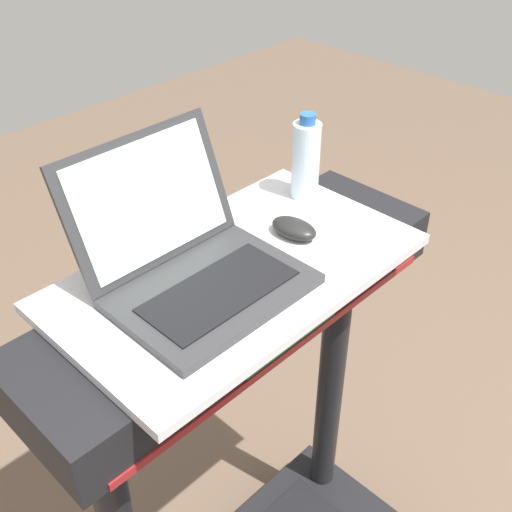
{
  "coord_description": "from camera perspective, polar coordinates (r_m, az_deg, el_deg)",
  "views": [
    {
      "loc": [
        -0.65,
        0.01,
        1.84
      ],
      "look_at": [
        0.0,
        0.65,
        1.18
      ],
      "focal_mm": 44.62,
      "sensor_mm": 36.0,
      "label": 1
    }
  ],
  "objects": [
    {
      "name": "water_bottle",
      "position": [
        1.37,
        4.48,
        8.63
      ],
      "size": [
        0.06,
        0.06,
        0.19
      ],
      "color": "silver",
      "rests_on": "desk_board"
    },
    {
      "name": "laptop",
      "position": [
        1.13,
        -5.82,
        -0.38
      ],
      "size": [
        0.33,
        0.33,
        0.24
      ],
      "rotation": [
        0.0,
        0.0,
        -0.07
      ],
      "color": "#2D2D30",
      "rests_on": "desk_board"
    },
    {
      "name": "desk_board",
      "position": [
        1.19,
        -1.71,
        -1.36
      ],
      "size": [
        0.69,
        0.4,
        0.02
      ],
      "primitive_type": "cube",
      "color": "silver",
      "rests_on": "treadmill_base"
    },
    {
      "name": "computer_mouse",
      "position": [
        1.27,
        3.42,
        2.49
      ],
      "size": [
        0.07,
        0.11,
        0.03
      ],
      "primitive_type": "ellipsoid",
      "rotation": [
        0.0,
        0.0,
        0.1
      ],
      "color": "black",
      "rests_on": "desk_board"
    }
  ]
}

